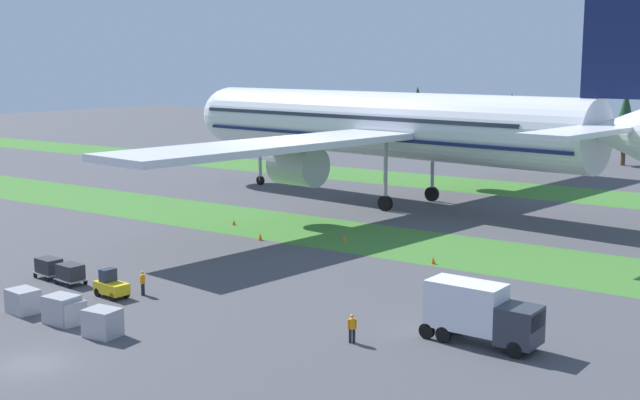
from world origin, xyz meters
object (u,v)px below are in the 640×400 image
object	(u,v)px
ground_crew_loader	(143,282)
taxiway_marker_0	(345,238)
taxiway_marker_2	(433,260)
cargo_dolly_second	(49,266)
taxiway_marker_1	(260,237)
baggage_tug	(111,286)
catering_truck	(480,312)
cargo_dolly_lead	(70,273)
airliner	(392,124)
uld_container_2	(23,301)
uld_container_3	(103,323)
taxiway_marker_3	(234,222)
ground_crew_marshaller	(352,327)
uld_container_1	(68,312)
uld_container_0	(62,309)

from	to	relation	value
ground_crew_loader	taxiway_marker_0	bearing A→B (deg)	-31.05
taxiway_marker_2	cargo_dolly_second	bearing A→B (deg)	-135.79
cargo_dolly_second	taxiway_marker_1	world-z (taller)	cargo_dolly_second
baggage_tug	catering_truck	bearing A→B (deg)	108.24
catering_truck	taxiway_marker_1	bearing A→B (deg)	-116.20
cargo_dolly_lead	catering_truck	bearing A→B (deg)	105.31
airliner	taxiway_marker_2	distance (m)	31.10
ground_crew_loader	cargo_dolly_lead	bearing A→B (deg)	73.41
cargo_dolly_lead	uld_container_2	world-z (taller)	uld_container_2
uld_container_2	uld_container_3	xyz separation A→B (m)	(8.06, -0.17, 0.06)
cargo_dolly_lead	taxiway_marker_3	world-z (taller)	cargo_dolly_lead
airliner	uld_container_2	size ratio (longest dim) A/B	39.21
airliner	catering_truck	size ratio (longest dim) A/B	11.21
catering_truck	ground_crew_marshaller	xyz separation A→B (m)	(-6.19, -4.15, -1.01)
taxiway_marker_2	uld_container_3	bearing A→B (deg)	-105.16
taxiway_marker_0	taxiway_marker_1	xyz separation A→B (m)	(-6.73, -4.06, 0.00)
ground_crew_loader	taxiway_marker_0	xyz separation A→B (m)	(1.73, 23.15, -0.61)
taxiway_marker_0	taxiway_marker_2	size ratio (longest dim) A/B	1.10
cargo_dolly_second	uld_container_2	size ratio (longest dim) A/B	1.16
cargo_dolly_lead	taxiway_marker_1	bearing A→B (deg)	-178.88
cargo_dolly_lead	taxiway_marker_1	world-z (taller)	cargo_dolly_lead
catering_truck	ground_crew_marshaller	size ratio (longest dim) A/B	4.02
taxiway_marker_1	baggage_tug	bearing A→B (deg)	-80.30
taxiway_marker_1	taxiway_marker_2	size ratio (longest dim) A/B	1.10
uld_container_3	uld_container_1	bearing A→B (deg)	173.57
ground_crew_loader	catering_truck	bearing A→B (deg)	-106.77
cargo_dolly_lead	uld_container_1	bearing A→B (deg)	56.20
cargo_dolly_lead	uld_container_3	distance (m)	13.01
uld_container_3	taxiway_marker_1	distance (m)	28.49
ground_crew_marshaller	ground_crew_loader	world-z (taller)	same
cargo_dolly_second	uld_container_1	bearing A→B (deg)	63.83
uld_container_1	taxiway_marker_3	world-z (taller)	uld_container_1
uld_container_2	taxiway_marker_3	bearing A→B (deg)	105.68
ground_crew_loader	uld_container_0	xyz separation A→B (m)	(0.68, -7.44, -0.05)
cargo_dolly_second	ground_crew_loader	xyz separation A→B (m)	(9.35, 0.90, 0.03)
taxiway_marker_0	uld_container_2	bearing A→B (deg)	-99.24
ground_crew_marshaller	uld_container_1	bearing A→B (deg)	155.55
catering_truck	uld_container_3	bearing A→B (deg)	-57.01
taxiway_marker_2	taxiway_marker_1	bearing A→B (deg)	-176.25
airliner	cargo_dolly_lead	world-z (taller)	airliner
airliner	taxiway_marker_1	distance (m)	26.39
baggage_tug	cargo_dolly_lead	world-z (taller)	baggage_tug
cargo_dolly_lead	uld_container_1	distance (m)	9.63
ground_crew_loader	taxiway_marker_0	size ratio (longest dim) A/B	2.57
catering_truck	taxiway_marker_2	world-z (taller)	catering_truck
cargo_dolly_second	taxiway_marker_1	distance (m)	20.46
airliner	taxiway_marker_1	xyz separation A→B (m)	(0.70, -24.85, -8.86)
catering_truck	taxiway_marker_2	size ratio (longest dim) A/B	11.39
uld_container_0	taxiway_marker_1	xyz separation A→B (m)	(-5.68, 26.53, -0.56)
cargo_dolly_lead	uld_container_1	xyz separation A→B (m)	(7.48, -6.07, -0.17)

